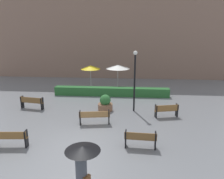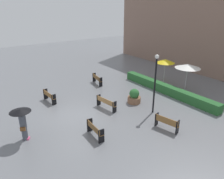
# 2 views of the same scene
# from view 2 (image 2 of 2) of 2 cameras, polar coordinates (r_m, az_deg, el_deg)

# --- Properties ---
(ground_plane) EXTENTS (60.00, 60.00, 0.00)m
(ground_plane) POSITION_cam_2_polar(r_m,az_deg,el_deg) (15.25, -10.08, -6.95)
(ground_plane) COLOR slate
(bench_mid_center) EXTENTS (1.86, 0.62, 0.85)m
(bench_mid_center) POSITION_cam_2_polar(r_m,az_deg,el_deg) (15.80, -1.62, -3.44)
(bench_mid_center) COLOR #9E7242
(bench_mid_center) RESTS_ON ground
(bench_near_right) EXTENTS (1.55, 0.44, 0.84)m
(bench_near_right) POSITION_cam_2_polar(r_m,az_deg,el_deg) (12.67, -4.60, -10.45)
(bench_near_right) COLOR brown
(bench_near_right) RESTS_ON ground
(bench_far_left) EXTENTS (1.76, 0.59, 0.88)m
(bench_far_left) POSITION_cam_2_polar(r_m,az_deg,el_deg) (20.77, -4.00, 2.87)
(bench_far_left) COLOR brown
(bench_far_left) RESTS_ON ground
(bench_near_left) EXTENTS (1.63, 0.48, 0.85)m
(bench_near_left) POSITION_cam_2_polar(r_m,az_deg,el_deg) (17.64, -16.31, -1.60)
(bench_near_left) COLOR olive
(bench_near_left) RESTS_ON ground
(bench_far_right) EXTENTS (1.57, 0.65, 0.86)m
(bench_far_right) POSITION_cam_2_polar(r_m,az_deg,el_deg) (13.71, 14.23, -8.39)
(bench_far_right) COLOR olive
(bench_far_right) RESTS_ON ground
(pedestrian_with_umbrella) EXTENTS (1.15, 1.15, 1.97)m
(pedestrian_with_umbrella) POSITION_cam_2_polar(r_m,az_deg,el_deg) (12.93, -22.77, -7.11)
(pedestrian_with_umbrella) COLOR #4C515B
(pedestrian_with_umbrella) RESTS_ON ground
(planter_pot) EXTENTS (1.02, 1.02, 1.15)m
(planter_pot) POSITION_cam_2_polar(r_m,az_deg,el_deg) (16.88, 5.89, -1.95)
(planter_pot) COLOR brown
(planter_pot) RESTS_ON ground
(lamp_post) EXTENTS (0.28, 0.28, 4.19)m
(lamp_post) POSITION_cam_2_polar(r_m,az_deg,el_deg) (14.82, 11.38, 2.86)
(lamp_post) COLOR black
(lamp_post) RESTS_ON ground
(patio_umbrella_yellow) EXTENTS (1.83, 1.83, 2.29)m
(patio_umbrella_yellow) POSITION_cam_2_polar(r_m,az_deg,el_deg) (21.51, 13.94, 7.31)
(patio_umbrella_yellow) COLOR silver
(patio_umbrella_yellow) RESTS_ON ground
(patio_umbrella_white) EXTENTS (2.20, 2.20, 2.38)m
(patio_umbrella_white) POSITION_cam_2_polar(r_m,az_deg,el_deg) (19.94, 19.44, 5.87)
(patio_umbrella_white) COLOR silver
(patio_umbrella_white) RESTS_ON ground
(hedge_strip) EXTENTS (9.83, 0.70, 0.73)m
(hedge_strip) POSITION_cam_2_polar(r_m,az_deg,el_deg) (19.21, 14.17, 0.10)
(hedge_strip) COLOR #28602D
(hedge_strip) RESTS_ON ground
(building_facade) EXTENTS (28.00, 1.20, 11.73)m
(building_facade) POSITION_cam_2_polar(r_m,az_deg,el_deg) (24.76, 25.93, 16.53)
(building_facade) COLOR #846656
(building_facade) RESTS_ON ground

